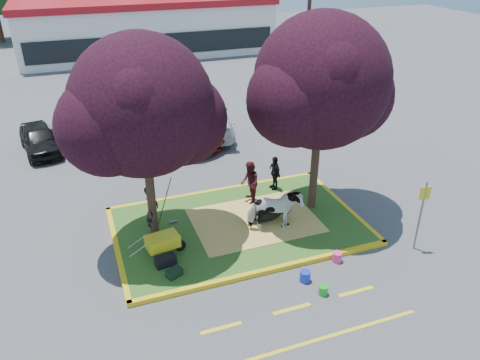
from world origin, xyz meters
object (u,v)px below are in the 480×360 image
object	(u,v)px
cow	(275,211)
car_black	(39,139)
bucket_blue	(305,276)
calf	(265,212)
bucket_pink	(337,257)
handler	(152,210)
bucket_green	(323,290)
sign_post	(422,209)
car_silver	(77,136)
wheelbarrow	(163,242)

from	to	relation	value
cow	car_black	size ratio (longest dim) A/B	0.48
cow	car_black	bearing A→B (deg)	47.57
cow	bucket_blue	xyz separation A→B (m)	(-0.14, -2.53, -0.72)
calf	bucket_pink	size ratio (longest dim) A/B	4.06
car_black	bucket_pink	bearing A→B (deg)	-64.07
handler	bucket_pink	world-z (taller)	handler
cow	bucket_green	xyz separation A→B (m)	(0.08, -3.22, -0.75)
handler	bucket_green	distance (m)	5.98
cow	car_black	world-z (taller)	cow
cow	bucket_blue	bearing A→B (deg)	-172.35
cow	calf	xyz separation A→B (m)	(-0.02, 0.71, -0.46)
calf	sign_post	world-z (taller)	sign_post
bucket_green	bucket_blue	xyz separation A→B (m)	(-0.22, 0.68, 0.03)
cow	handler	xyz separation A→B (m)	(-3.78, 1.27, 0.11)
sign_post	bucket_pink	distance (m)	2.98
bucket_blue	car_silver	bearing A→B (deg)	115.28
bucket_green	car_silver	world-z (taller)	car_silver
calf	bucket_blue	size ratio (longest dim) A/B	3.85
sign_post	bucket_pink	xyz separation A→B (m)	(-2.66, 0.26, -1.32)
sign_post	bucket_pink	bearing A→B (deg)	-174.28
wheelbarrow	sign_post	xyz separation A→B (m)	(7.60, -2.27, 0.87)
calf	bucket_green	world-z (taller)	calf
bucket_green	car_silver	size ratio (longest dim) A/B	0.06
bucket_pink	calf	bearing A→B (deg)	114.08
wheelbarrow	bucket_pink	xyz separation A→B (m)	(4.94, -2.00, -0.45)
bucket_green	car_black	size ratio (longest dim) A/B	0.08
sign_post	wheelbarrow	bearing A→B (deg)	174.79
handler	car_silver	xyz separation A→B (m)	(-1.95, 8.01, -0.26)
cow	bucket_pink	xyz separation A→B (m)	(1.21, -2.05, -0.73)
sign_post	bucket_pink	size ratio (longest dim) A/B	7.54
wheelbarrow	bucket_blue	xyz separation A→B (m)	(3.59, -2.49, -0.44)
wheelbarrow	bucket_pink	world-z (taller)	wheelbarrow
car_black	sign_post	bearing A→B (deg)	-57.13
wheelbarrow	bucket_pink	size ratio (longest dim) A/B	5.56
bucket_blue	bucket_pink	bearing A→B (deg)	19.87
cow	bucket_pink	size ratio (longest dim) A/B	5.49
cow	calf	bearing A→B (deg)	12.39
wheelbarrow	sign_post	world-z (taller)	sign_post
bucket_blue	sign_post	bearing A→B (deg)	3.20
bucket_blue	cow	bearing A→B (deg)	86.83
cow	bucket_blue	world-z (taller)	cow
bucket_green	bucket_pink	xyz separation A→B (m)	(1.13, 1.17, 0.02)
calf	bucket_blue	world-z (taller)	calf
calf	bucket_pink	distance (m)	3.03
bucket_pink	cow	bearing A→B (deg)	120.61
sign_post	bucket_green	distance (m)	4.12
bucket_green	bucket_blue	world-z (taller)	bucket_blue
calf	car_black	distance (m)	11.75
sign_post	bucket_blue	size ratio (longest dim) A/B	7.15
handler	calf	bearing A→B (deg)	-72.52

